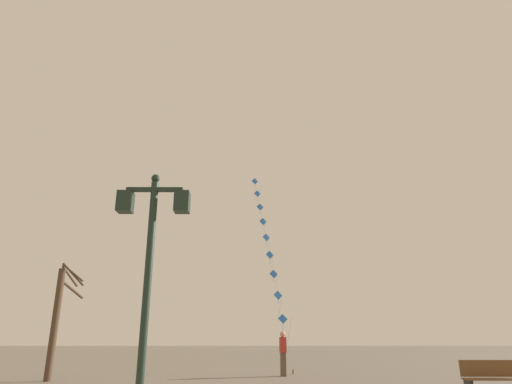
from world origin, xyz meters
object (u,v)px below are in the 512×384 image
(kite_flyer, at_px, (283,352))
(bare_tree, at_px, (57,317))
(twin_lantern_lamp_post, at_px, (151,243))
(park_bench, at_px, (495,379))
(kite_train, at_px, (268,246))

(kite_flyer, relative_size, bare_tree, 0.41)
(twin_lantern_lamp_post, relative_size, park_bench, 2.76)
(bare_tree, bearing_deg, kite_train, 44.35)
(kite_train, distance_m, park_bench, 14.88)
(twin_lantern_lamp_post, distance_m, kite_flyer, 11.46)
(twin_lantern_lamp_post, bearing_deg, bare_tree, 121.16)
(kite_train, xyz_separation_m, bare_tree, (-7.98, -7.80, -4.23))
(park_bench, bearing_deg, kite_flyer, 126.43)
(kite_flyer, xyz_separation_m, bare_tree, (-8.36, -2.12, 1.25))
(twin_lantern_lamp_post, xyz_separation_m, kite_train, (2.72, 16.50, 3.29))
(bare_tree, bearing_deg, kite_flyer, 14.24)
(kite_flyer, distance_m, park_bench, 8.48)
(park_bench, bearing_deg, bare_tree, 161.25)
(kite_train, relative_size, kite_flyer, 6.94)
(bare_tree, height_order, park_bench, bare_tree)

